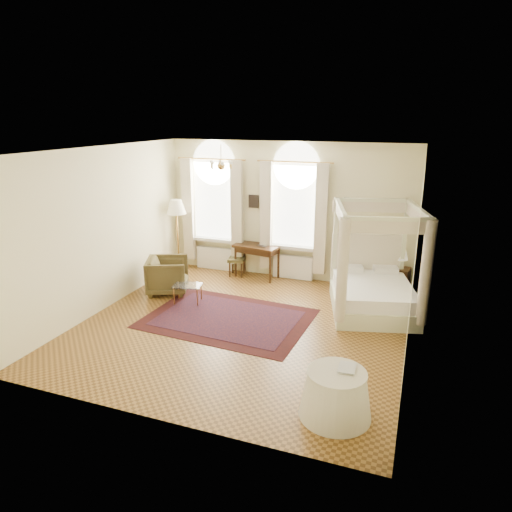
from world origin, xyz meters
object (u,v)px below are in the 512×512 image
Objects in this scene: stool at (237,261)px; canopy_bed at (373,289)px; armchair at (168,275)px; writing_desk at (257,250)px; side_table at (336,394)px; nightstand at (398,281)px; coffee_table at (187,287)px; floor_lamp at (176,211)px.

canopy_bed is at bearing -17.41° from stool.
armchair is (-4.48, -0.51, -0.09)m from canopy_bed.
canopy_bed is 5.09× the size of stool.
writing_desk is 5.60m from side_table.
nightstand is at bearing 83.92° from side_table.
coffee_table is at bearing -154.28° from nightstand.
canopy_bed is at bearing -21.32° from writing_desk.
nightstand is at bearing 2.99° from floor_lamp.
coffee_table is (-4.21, -2.03, 0.05)m from nightstand.
writing_desk reaches higher than stool.
writing_desk reaches higher than armchair.
canopy_bed is 2.63× the size of armchair.
writing_desk is 0.61m from stool.
coffee_table is (-0.84, -2.03, -0.35)m from writing_desk.
armchair is 1.88m from floor_lamp.
stool is 1.99m from coffee_table.
canopy_bed is at bearing -110.93° from nightstand.
floor_lamp is (-5.40, -0.28, 1.28)m from nightstand.
nightstand is 5.56m from floor_lamp.
floor_lamp reaches higher than stool.
canopy_bed reaches higher than coffee_table.
nightstand is 3.39m from writing_desk.
side_table is at bearing -96.08° from nightstand.
side_table reaches higher than nightstand.
writing_desk is at bearing -66.65° from armchair.
nightstand is at bearing -94.95° from armchair.
canopy_bed is 3.55× the size of coffee_table.
writing_desk is 2.29m from armchair.
coffee_table is at bearing -55.81° from floor_lamp.
stool is 0.25× the size of floor_lamp.
canopy_bed is at bearing 13.20° from coffee_table.
nightstand is 4.68m from coffee_table.
armchair reaches higher than nightstand.
floor_lamp is (-1.52, -0.22, 1.21)m from stool.
nightstand is at bearing 0.96° from stool.
armchair is (-1.55, -1.65, -0.30)m from writing_desk.
canopy_bed is 3.15m from writing_desk.
nightstand is at bearing 25.72° from coffee_table.
armchair is (-4.92, -1.65, 0.09)m from nightstand.
side_table is (3.37, -4.74, -0.06)m from stool.
armchair reaches higher than side_table.
stool is 0.70× the size of coffee_table.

